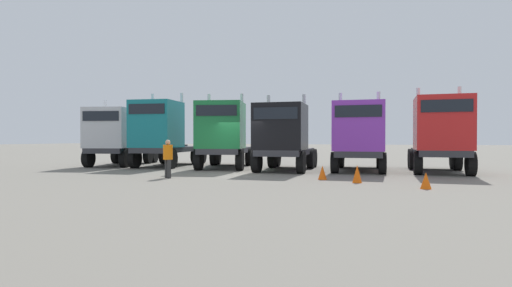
{
  "coord_description": "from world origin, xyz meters",
  "views": [
    {
      "loc": [
        6.75,
        -18.04,
        1.67
      ],
      "look_at": [
        -0.13,
        3.65,
        1.4
      ],
      "focal_mm": 28.35,
      "sensor_mm": 36.0,
      "label": 1
    }
  ],
  "objects": [
    {
      "name": "ground",
      "position": [
        0.0,
        0.0,
        0.0
      ],
      "size": [
        200.0,
        200.0,
        0.0
      ],
      "primitive_type": "plane",
      "color": "slate"
    },
    {
      "name": "semi_truck_silver",
      "position": [
        -8.83,
        2.78,
        1.82
      ],
      "size": [
        3.77,
        6.49,
        4.07
      ],
      "rotation": [
        0.0,
        0.0,
        -1.35
      ],
      "color": "#333338",
      "rests_on": "ground"
    },
    {
      "name": "semi_truck_teal",
      "position": [
        -5.72,
        2.94,
        2.0
      ],
      "size": [
        3.16,
        6.56,
        4.41
      ],
      "rotation": [
        0.0,
        0.0,
        -1.47
      ],
      "color": "#333338",
      "rests_on": "ground"
    },
    {
      "name": "semi_truck_green",
      "position": [
        -1.75,
        2.76,
        1.91
      ],
      "size": [
        3.77,
        6.73,
        4.23
      ],
      "rotation": [
        0.0,
        0.0,
        -1.36
      ],
      "color": "#333338",
      "rests_on": "ground"
    },
    {
      "name": "semi_truck_black",
      "position": [
        1.85,
        2.02,
        1.79
      ],
      "size": [
        2.76,
        5.84,
        3.99
      ],
      "rotation": [
        0.0,
        0.0,
        -1.53
      ],
      "color": "#333338",
      "rests_on": "ground"
    },
    {
      "name": "semi_truck_purple",
      "position": [
        5.55,
        2.84,
        1.79
      ],
      "size": [
        2.76,
        6.07,
        4.06
      ],
      "rotation": [
        0.0,
        0.0,
        -1.53
      ],
      "color": "#333338",
      "rests_on": "ground"
    },
    {
      "name": "semi_truck_red",
      "position": [
        9.35,
        3.11,
        1.93
      ],
      "size": [
        2.57,
        5.72,
        4.24
      ],
      "rotation": [
        0.0,
        0.0,
        -1.57
      ],
      "color": "#333338",
      "rests_on": "ground"
    },
    {
      "name": "visitor_in_hivis",
      "position": [
        -1.97,
        -2.89,
        0.94
      ],
      "size": [
        0.56,
        0.56,
        1.63
      ],
      "rotation": [
        0.0,
        0.0,
        0.9
      ],
      "color": "#2F2F2F",
      "rests_on": "ground"
    },
    {
      "name": "traffic_cone_near",
      "position": [
        8.09,
        -3.57,
        0.28
      ],
      "size": [
        0.36,
        0.36,
        0.56
      ],
      "primitive_type": "cone",
      "color": "#F2590C",
      "rests_on": "ground"
    },
    {
      "name": "traffic_cone_mid",
      "position": [
        4.36,
        -1.53,
        0.29
      ],
      "size": [
        0.36,
        0.36,
        0.58
      ],
      "primitive_type": "cone",
      "color": "#F2590C",
      "rests_on": "ground"
    },
    {
      "name": "traffic_cone_far",
      "position": [
        5.79,
        -2.36,
        0.34
      ],
      "size": [
        0.36,
        0.36,
        0.68
      ],
      "primitive_type": "cone",
      "color": "#F2590C",
      "rests_on": "ground"
    }
  ]
}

